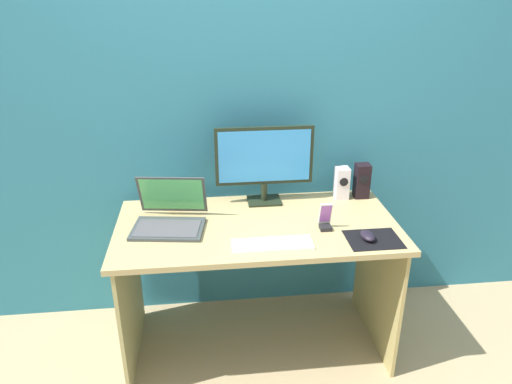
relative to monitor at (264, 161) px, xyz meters
name	(u,v)px	position (x,y,z in m)	size (l,w,h in m)	color
ground_plane	(257,343)	(-0.07, -0.26, -0.99)	(8.00, 8.00, 0.00)	tan
wall_back	(248,105)	(-0.07, 0.18, 0.26)	(6.00, 0.04, 2.50)	teal
desk	(257,252)	(-0.07, -0.26, -0.40)	(1.40, 0.70, 0.75)	tan
monitor	(264,161)	(0.00, 0.00, 0.00)	(0.52, 0.14, 0.42)	black
speaker_right	(362,181)	(0.54, 0.00, -0.14)	(0.08, 0.08, 0.19)	black
speaker_near_monitor	(342,183)	(0.43, 0.00, -0.15)	(0.07, 0.08, 0.18)	silver
laptop	(169,217)	(-0.50, -0.23, -0.19)	(0.38, 0.35, 0.23)	#393F40
fishbowl	(176,193)	(-0.47, 0.00, -0.16)	(0.16, 0.16, 0.16)	silver
keyboard_external	(272,244)	(-0.02, -0.47, -0.23)	(0.37, 0.12, 0.01)	white
mousepad	(373,239)	(0.45, -0.47, -0.24)	(0.25, 0.20, 0.00)	black
mouse	(368,236)	(0.43, -0.47, -0.22)	(0.06, 0.10, 0.04)	black
phone_in_dock	(325,220)	(0.26, -0.34, -0.19)	(0.06, 0.06, 0.14)	black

